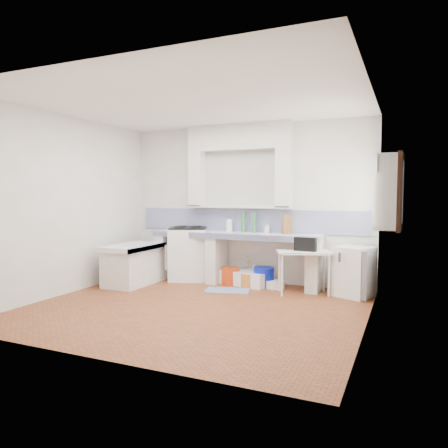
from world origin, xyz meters
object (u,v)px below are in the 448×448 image
at_px(stove, 188,254).
at_px(fridge, 354,272).
at_px(sink, 246,278).
at_px(side_table, 304,272).

relative_size(stove, fridge, 1.22).
relative_size(stove, sink, 1.06).
xyz_separation_m(stove, side_table, (2.20, -0.26, -0.13)).
bearing_deg(fridge, stove, -159.24).
height_order(stove, sink, stove).
xyz_separation_m(stove, sink, (1.12, 0.03, -0.36)).
bearing_deg(fridge, side_table, -145.57).
distance_m(stove, side_table, 2.22).
bearing_deg(fridge, sink, -161.36).
distance_m(sink, fridge, 1.85).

